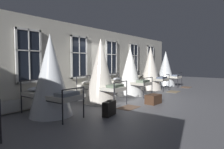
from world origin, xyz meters
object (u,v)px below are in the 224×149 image
at_px(cot_third, 101,72).
at_px(cot_sixth, 165,69).
at_px(travel_trunk, 153,99).
at_px(cot_second, 51,76).
at_px(suitcase_dark, 109,108).
at_px(cot_fourth, 130,72).
at_px(cot_fifth, 150,69).

distance_m(cot_third, cot_sixth, 6.75).
relative_size(cot_third, travel_trunk, 3.94).
relative_size(cot_second, suitcase_dark, 4.18).
bearing_deg(cot_second, cot_sixth, -91.22).
bearing_deg(travel_trunk, cot_third, 121.94).
height_order(cot_fourth, travel_trunk, cot_fourth).
bearing_deg(travel_trunk, suitcase_dark, 171.73).
height_order(cot_sixth, travel_trunk, cot_sixth).
distance_m(cot_second, cot_sixth, 9.03).
bearing_deg(cot_sixth, cot_fifth, 90.49).
bearing_deg(cot_second, suitcase_dark, -145.42).
bearing_deg(cot_fourth, suitcase_dark, 113.27).
relative_size(cot_third, cot_sixth, 1.08).
relative_size(cot_third, cot_fifth, 1.01).
bearing_deg(suitcase_dark, travel_trunk, -19.63).
xyz_separation_m(cot_fourth, suitcase_dark, (-3.42, -1.39, -0.90)).
distance_m(cot_fourth, suitcase_dark, 3.80).
bearing_deg(cot_sixth, suitcase_dark, 101.09).
distance_m(cot_second, suitcase_dark, 2.01).
distance_m(cot_fifth, suitcase_dark, 6.03).
height_order(cot_second, cot_fifth, cot_fifth).
height_order(cot_fifth, suitcase_dark, cot_fifth).
height_order(cot_fourth, suitcase_dark, cot_fourth).
bearing_deg(cot_fifth, cot_second, 91.97).
bearing_deg(cot_third, cot_fifth, -87.51).
bearing_deg(travel_trunk, cot_fifth, 27.75).
bearing_deg(cot_fifth, cot_fourth, 93.35).
bearing_deg(suitcase_dark, cot_third, 36.74).
bearing_deg(cot_fourth, travel_trunk, 149.17).
xyz_separation_m(cot_second, cot_sixth, (9.03, 0.02, -0.07)).
bearing_deg(travel_trunk, cot_fourth, 58.02).
bearing_deg(cot_third, cot_fourth, -88.51).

